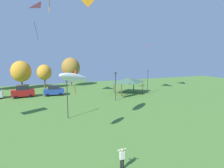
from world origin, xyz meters
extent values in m
cylinder|color=black|center=(-2.37, 13.82, 0.40)|extent=(0.14, 0.14, 0.80)
cylinder|color=black|center=(-2.19, 13.82, 0.40)|extent=(0.14, 0.14, 0.80)
cube|color=silver|center=(-2.28, 13.82, 1.11)|extent=(0.36, 0.20, 0.60)
sphere|color=#DBAD89|center=(-2.28, 13.82, 1.52)|extent=(0.22, 0.22, 0.22)
cylinder|color=silver|center=(-2.50, 13.92, 1.49)|extent=(0.08, 0.49, 0.37)
cylinder|color=silver|center=(-2.06, 13.92, 1.49)|extent=(0.08, 0.49, 0.37)
cube|color=orange|center=(1.51, 37.01, 18.71)|extent=(2.28, 0.65, 2.35)
cylinder|color=red|center=(1.51, 36.99, 18.71)|extent=(0.08, 0.41, 2.12)
pyramid|color=#E54C93|center=(-8.79, 37.74, 15.37)|extent=(2.11, 3.20, 0.83)
cylinder|color=black|center=(-7.75, 37.74, 12.90)|extent=(0.49, 0.05, 3.17)
cylinder|color=orange|center=(-6.37, 20.54, 12.83)|extent=(0.22, 0.19, 1.39)
pyramid|color=green|center=(12.80, 36.60, 19.68)|extent=(4.10, 4.24, 0.63)
ellipsoid|color=white|center=(-4.42, 20.02, 6.22)|extent=(3.68, 2.79, 1.63)
cube|color=red|center=(-4.42, 20.02, 6.46)|extent=(0.29, 0.25, 1.04)
cylinder|color=red|center=(-4.42, 20.02, 5.05)|extent=(0.18, 0.14, 0.94)
pyramid|color=red|center=(14.77, 39.06, 9.33)|extent=(3.10, 3.97, 0.50)
cube|color=maroon|center=(-11.01, 42.76, 0.98)|extent=(4.41, 2.07, 1.32)
cube|color=#1E232D|center=(-11.01, 42.76, 2.10)|extent=(2.46, 1.81, 0.92)
cylinder|color=black|center=(-9.62, 41.93, 0.32)|extent=(0.65, 0.26, 0.64)
cylinder|color=black|center=(-9.73, 43.75, 0.32)|extent=(0.65, 0.26, 0.64)
cylinder|color=black|center=(-12.29, 41.78, 0.32)|extent=(0.65, 0.26, 0.64)
cylinder|color=black|center=(-12.40, 43.60, 0.32)|extent=(0.65, 0.26, 0.64)
cube|color=#234299|center=(-5.00, 42.23, 0.88)|extent=(4.32, 2.09, 1.12)
cube|color=#1E232D|center=(-5.00, 42.23, 1.83)|extent=(2.42, 1.82, 0.78)
cylinder|color=black|center=(-3.76, 41.24, 0.32)|extent=(0.65, 0.26, 0.64)
cylinder|color=black|center=(-3.64, 43.05, 0.32)|extent=(0.65, 0.26, 0.64)
cylinder|color=black|center=(-6.36, 41.41, 0.32)|extent=(0.65, 0.26, 0.64)
cylinder|color=black|center=(-6.24, 43.22, 0.32)|extent=(0.65, 0.26, 0.64)
cylinder|color=brown|center=(8.18, 36.01, 1.30)|extent=(0.20, 0.20, 2.60)
cylinder|color=brown|center=(13.41, 36.01, 1.30)|extent=(0.20, 0.20, 2.60)
cylinder|color=brown|center=(8.18, 40.04, 1.30)|extent=(0.20, 0.20, 2.60)
cylinder|color=brown|center=(13.41, 40.04, 1.30)|extent=(0.20, 0.20, 2.60)
pyramid|color=#3D604C|center=(10.79, 38.03, 3.10)|extent=(6.78, 5.22, 1.00)
cylinder|color=#2D2D33|center=(-4.35, 26.43, 2.50)|extent=(0.12, 0.12, 5.00)
cube|color=#4C4C51|center=(-4.35, 26.43, 5.12)|extent=(0.36, 0.20, 0.24)
cylinder|color=#2D2D33|center=(5.56, 33.10, 2.58)|extent=(0.12, 0.12, 5.15)
cube|color=#4C4C51|center=(5.56, 33.10, 5.27)|extent=(0.36, 0.20, 0.24)
cylinder|color=#2D2D33|center=(14.92, 36.36, 2.54)|extent=(0.12, 0.12, 5.08)
cube|color=#4C4C51|center=(14.92, 36.36, 5.20)|extent=(0.36, 0.20, 0.24)
cylinder|color=brown|center=(-12.15, 54.23, 1.35)|extent=(0.36, 0.36, 2.69)
ellipsoid|color=gold|center=(-12.15, 54.23, 4.56)|extent=(4.99, 4.99, 5.48)
cylinder|color=brown|center=(-6.55, 52.43, 1.44)|extent=(0.36, 0.36, 2.89)
ellipsoid|color=gold|center=(-6.55, 52.43, 4.28)|extent=(3.70, 3.70, 4.07)
cylinder|color=brown|center=(0.55, 53.52, 1.70)|extent=(0.36, 0.36, 3.41)
ellipsoid|color=olive|center=(0.55, 53.52, 5.33)|extent=(5.12, 5.12, 5.63)
camera|label=1|loc=(-7.45, 3.17, 8.19)|focal=28.00mm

